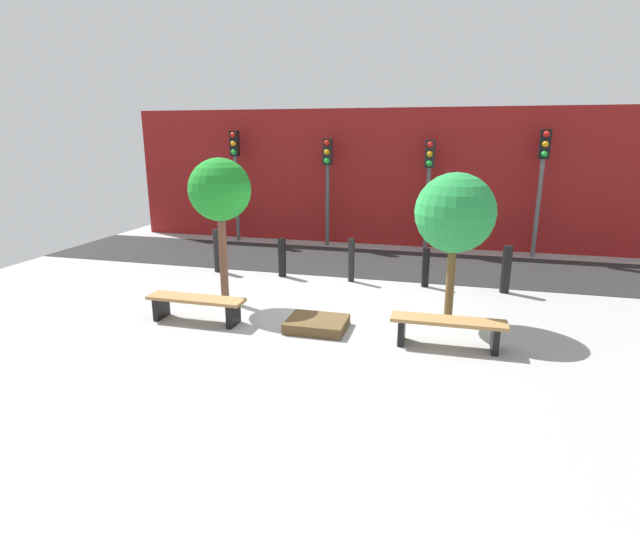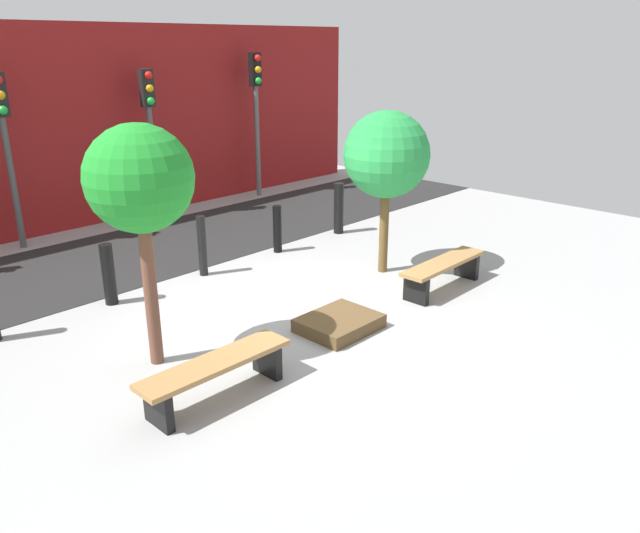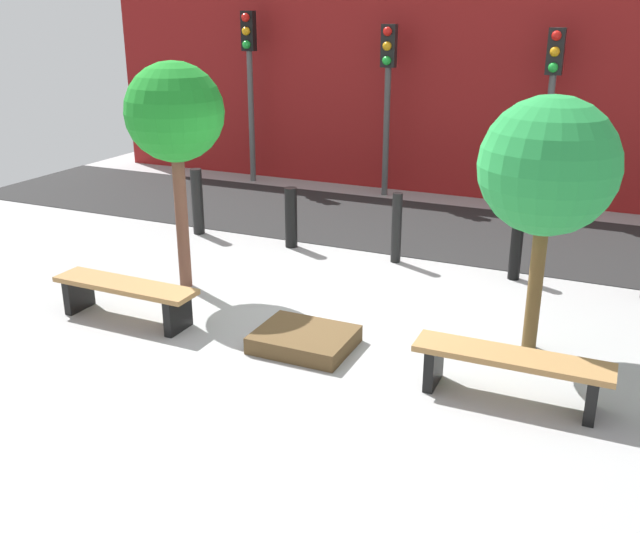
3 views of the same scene
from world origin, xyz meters
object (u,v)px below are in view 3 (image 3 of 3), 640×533
at_px(planter_bed, 304,340).
at_px(bollard_center, 397,228).
at_px(traffic_light_mid_east, 552,87).
at_px(bench_right, 511,367).
at_px(tree_behind_right_bench, 548,168).
at_px(bollard_left, 291,218).
at_px(traffic_light_mid_west, 388,79).
at_px(bollard_right, 516,248).
at_px(tree_behind_left_bench, 175,115).
at_px(traffic_light_west, 249,66).
at_px(bollard_far_left, 197,202).
at_px(bench_left, 126,293).

bearing_deg(planter_bed, bollard_center, 90.00).
distance_m(bollard_center, traffic_light_mid_east, 4.39).
relative_size(bench_right, tree_behind_right_bench, 0.67).
bearing_deg(bollard_center, traffic_light_mid_east, 68.08).
distance_m(bollard_left, traffic_light_mid_west, 4.16).
xyz_separation_m(bollard_left, bollard_right, (3.43, 0.00, -0.03)).
height_order(bollard_center, traffic_light_mid_east, traffic_light_mid_east).
xyz_separation_m(tree_behind_left_bench, traffic_light_west, (-2.27, 5.84, 0.14)).
height_order(bollard_right, traffic_light_mid_west, traffic_light_mid_west).
distance_m(tree_behind_left_bench, bollard_center, 3.54).
xyz_separation_m(bollard_far_left, traffic_light_mid_west, (1.92, 3.74, 1.72)).
height_order(tree_behind_right_bench, bollard_center, tree_behind_right_bench).
height_order(bench_right, bollard_left, bollard_left).
distance_m(bollard_left, traffic_light_mid_east, 5.25).
bearing_deg(tree_behind_left_bench, tree_behind_right_bench, 0.00).
bearing_deg(tree_behind_right_bench, traffic_light_mid_west, 122.77).
bearing_deg(tree_behind_left_bench, traffic_light_west, 111.23).
distance_m(traffic_light_west, traffic_light_mid_east, 6.03).
distance_m(bench_left, planter_bed, 2.27).
relative_size(bench_right, bollard_far_left, 1.70).
relative_size(tree_behind_right_bench, traffic_light_mid_west, 0.84).
relative_size(planter_bed, bollard_right, 1.17).
bearing_deg(planter_bed, tree_behind_right_bench, 24.32).
relative_size(tree_behind_left_bench, bollard_left, 3.10).
xyz_separation_m(traffic_light_west, traffic_light_mid_west, (3.01, -0.00, -0.15)).
height_order(bench_left, tree_behind_left_bench, tree_behind_left_bench).
relative_size(traffic_light_west, traffic_light_mid_east, 1.08).
relative_size(tree_behind_right_bench, bollard_right, 3.06).
xyz_separation_m(tree_behind_left_bench, tree_behind_right_bench, (4.50, 0.00, -0.27)).
bearing_deg(bollard_right, tree_behind_right_bench, -75.61).
height_order(planter_bed, bollard_right, bollard_right).
bearing_deg(traffic_light_mid_west, bollard_center, -68.08).
bearing_deg(bollard_left, bollard_far_left, 180.00).
xyz_separation_m(tree_behind_left_bench, bollard_left, (0.54, 2.09, -1.80)).
xyz_separation_m(bollard_far_left, bollard_right, (5.14, 0.00, -0.10)).
distance_m(traffic_light_west, traffic_light_mid_west, 3.02).
bearing_deg(bollard_right, traffic_light_west, 149.01).
bearing_deg(traffic_light_mid_east, planter_bed, -102.39).
relative_size(bollard_far_left, bollard_left, 1.15).
bearing_deg(bollard_far_left, tree_behind_right_bench, -20.24).
bearing_deg(bench_right, traffic_light_mid_east, 95.37).
distance_m(planter_bed, traffic_light_mid_west, 7.35).
bearing_deg(tree_behind_right_bench, planter_bed, -155.68).
relative_size(tree_behind_right_bench, traffic_light_west, 0.78).
xyz_separation_m(bollard_left, traffic_light_west, (-2.81, 3.74, 1.94)).
distance_m(tree_behind_left_bench, traffic_light_west, 6.27).
height_order(bench_left, planter_bed, bench_left).
xyz_separation_m(bollard_center, traffic_light_mid_west, (-1.51, 3.74, 1.74)).
distance_m(tree_behind_left_bench, bollard_left, 2.82).
distance_m(traffic_light_mid_west, traffic_light_mid_east, 3.01).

